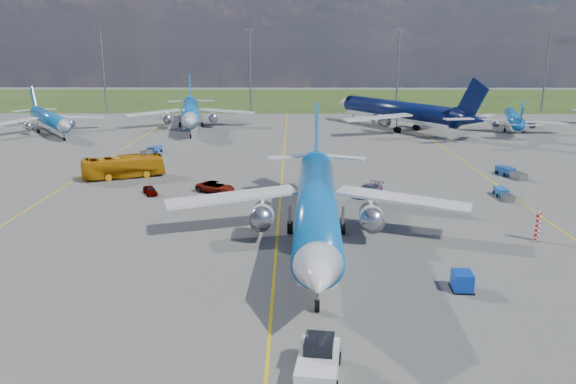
{
  "coord_description": "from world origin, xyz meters",
  "views": [
    {
      "loc": [
        1.55,
        -45.3,
        19.34
      ],
      "look_at": [
        1.07,
        11.68,
        4.0
      ],
      "focal_mm": 35.0,
      "sensor_mm": 36.0,
      "label": 1
    }
  ],
  "objects_px": {
    "bg_jet_nw": "(51,134)",
    "apron_bus": "(123,167)",
    "baggage_tug_w": "(503,194)",
    "service_car_a": "(150,190)",
    "bg_jet_n": "(397,130)",
    "warning_post": "(537,226)",
    "service_car_c": "(368,190)",
    "baggage_tug_e": "(510,173)",
    "uld_container": "(462,281)",
    "baggage_tug_c": "(152,151)",
    "bg_jet_ne": "(513,131)",
    "service_car_b": "(216,187)",
    "bg_jet_nnw": "(191,129)",
    "main_airliner": "(316,243)",
    "pushback_tug": "(318,362)"
  },
  "relations": [
    {
      "from": "bg_jet_ne",
      "to": "service_car_b",
      "type": "bearing_deg",
      "value": 57.84
    },
    {
      "from": "uld_container",
      "to": "baggage_tug_c",
      "type": "relative_size",
      "value": 0.37
    },
    {
      "from": "bg_jet_ne",
      "to": "baggage_tug_c",
      "type": "xyz_separation_m",
      "value": [
        -74.19,
        -26.76,
        0.52
      ]
    },
    {
      "from": "service_car_b",
      "to": "bg_jet_n",
      "type": "bearing_deg",
      "value": -2.67
    },
    {
      "from": "apron_bus",
      "to": "service_car_b",
      "type": "distance_m",
      "value": 16.73
    },
    {
      "from": "bg_jet_nw",
      "to": "bg_jet_nnw",
      "type": "xyz_separation_m",
      "value": [
        29.09,
        7.45,
        0.0
      ]
    },
    {
      "from": "service_car_b",
      "to": "baggage_tug_e",
      "type": "bearing_deg",
      "value": -48.5
    },
    {
      "from": "bg_jet_ne",
      "to": "uld_container",
      "type": "height_order",
      "value": "bg_jet_ne"
    },
    {
      "from": "bg_jet_nnw",
      "to": "baggage_tug_w",
      "type": "relative_size",
      "value": 8.93
    },
    {
      "from": "bg_jet_nw",
      "to": "service_car_b",
      "type": "bearing_deg",
      "value": -84.47
    },
    {
      "from": "service_car_b",
      "to": "pushback_tug",
      "type": "bearing_deg",
      "value": -135.46
    },
    {
      "from": "bg_jet_ne",
      "to": "baggage_tug_e",
      "type": "height_order",
      "value": "bg_jet_ne"
    },
    {
      "from": "bg_jet_ne",
      "to": "service_car_c",
      "type": "xyz_separation_m",
      "value": [
        -39.38,
        -54.66,
        0.75
      ]
    },
    {
      "from": "service_car_c",
      "to": "baggage_tug_c",
      "type": "xyz_separation_m",
      "value": [
        -34.82,
        27.9,
        -0.23
      ]
    },
    {
      "from": "warning_post",
      "to": "main_airliner",
      "type": "distance_m",
      "value": 22.15
    },
    {
      "from": "warning_post",
      "to": "baggage_tug_w",
      "type": "bearing_deg",
      "value": 81.1
    },
    {
      "from": "bg_jet_n",
      "to": "bg_jet_ne",
      "type": "xyz_separation_m",
      "value": [
        25.52,
        -1.63,
        0.0
      ]
    },
    {
      "from": "baggage_tug_c",
      "to": "bg_jet_nnw",
      "type": "bearing_deg",
      "value": 106.79
    },
    {
      "from": "pushback_tug",
      "to": "service_car_c",
      "type": "xyz_separation_m",
      "value": [
        8.23,
        40.57,
        -0.13
      ]
    },
    {
      "from": "service_car_b",
      "to": "baggage_tug_w",
      "type": "distance_m",
      "value": 37.18
    },
    {
      "from": "warning_post",
      "to": "bg_jet_nw",
      "type": "height_order",
      "value": "bg_jet_nw"
    },
    {
      "from": "bg_jet_nw",
      "to": "baggage_tug_w",
      "type": "distance_m",
      "value": 94.25
    },
    {
      "from": "baggage_tug_e",
      "to": "bg_jet_n",
      "type": "bearing_deg",
      "value": 82.79
    },
    {
      "from": "apron_bus",
      "to": "baggage_tug_e",
      "type": "relative_size",
      "value": 2.07
    },
    {
      "from": "service_car_b",
      "to": "uld_container",
      "type": "bearing_deg",
      "value": -112.48
    },
    {
      "from": "warning_post",
      "to": "bg_jet_n",
      "type": "xyz_separation_m",
      "value": [
        -0.81,
        73.16,
        -1.5
      ]
    },
    {
      "from": "bg_jet_ne",
      "to": "baggage_tug_e",
      "type": "distance_m",
      "value": 47.13
    },
    {
      "from": "bg_jet_n",
      "to": "service_car_a",
      "type": "relative_size",
      "value": 14.04
    },
    {
      "from": "service_car_c",
      "to": "baggage_tug_e",
      "type": "xyz_separation_m",
      "value": [
        22.32,
        10.73,
        -0.17
      ]
    },
    {
      "from": "service_car_a",
      "to": "bg_jet_n",
      "type": "bearing_deg",
      "value": 25.45
    },
    {
      "from": "apron_bus",
      "to": "service_car_b",
      "type": "xyz_separation_m",
      "value": [
        14.55,
        -8.21,
        -0.89
      ]
    },
    {
      "from": "bg_jet_nnw",
      "to": "pushback_tug",
      "type": "relative_size",
      "value": 6.39
    },
    {
      "from": "bg_jet_nw",
      "to": "apron_bus",
      "type": "bearing_deg",
      "value": -91.05
    },
    {
      "from": "bg_jet_n",
      "to": "baggage_tug_c",
      "type": "height_order",
      "value": "bg_jet_n"
    },
    {
      "from": "apron_bus",
      "to": "baggage_tug_w",
      "type": "bearing_deg",
      "value": -124.27
    },
    {
      "from": "bg_jet_n",
      "to": "pushback_tug",
      "type": "relative_size",
      "value": 7.19
    },
    {
      "from": "pushback_tug",
      "to": "baggage_tug_e",
      "type": "height_order",
      "value": "pushback_tug"
    },
    {
      "from": "apron_bus",
      "to": "bg_jet_ne",
      "type": "bearing_deg",
      "value": -81.53
    },
    {
      "from": "bg_jet_n",
      "to": "service_car_b",
      "type": "xyz_separation_m",
      "value": [
        -33.8,
        -55.01,
        0.74
      ]
    },
    {
      "from": "uld_container",
      "to": "baggage_tug_e",
      "type": "xyz_separation_m",
      "value": [
        18.47,
        39.23,
        -0.18
      ]
    },
    {
      "from": "pushback_tug",
      "to": "bg_jet_n",
      "type": "bearing_deg",
      "value": 85.0
    },
    {
      "from": "uld_container",
      "to": "service_car_a",
      "type": "xyz_separation_m",
      "value": [
        -32.21,
        28.8,
        -0.18
      ]
    },
    {
      "from": "uld_container",
      "to": "pushback_tug",
      "type": "bearing_deg",
      "value": -131.67
    },
    {
      "from": "service_car_a",
      "to": "baggage_tug_w",
      "type": "distance_m",
      "value": 45.55
    },
    {
      "from": "bg_jet_nnw",
      "to": "baggage_tug_c",
      "type": "distance_m",
      "value": 29.63
    },
    {
      "from": "pushback_tug",
      "to": "service_car_a",
      "type": "relative_size",
      "value": 1.95
    },
    {
      "from": "bg_jet_nnw",
      "to": "pushback_tug",
      "type": "distance_m",
      "value": 101.15
    },
    {
      "from": "bg_jet_nnw",
      "to": "service_car_c",
      "type": "height_order",
      "value": "bg_jet_nnw"
    },
    {
      "from": "bg_jet_ne",
      "to": "baggage_tug_e",
      "type": "relative_size",
      "value": 5.29
    },
    {
      "from": "bg_jet_nnw",
      "to": "main_airliner",
      "type": "height_order",
      "value": "main_airliner"
    }
  ]
}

